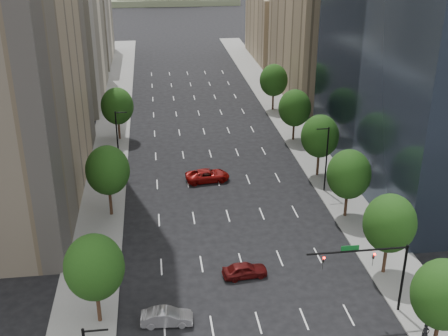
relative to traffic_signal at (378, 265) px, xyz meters
name	(u,v)px	position (x,y,z in m)	size (l,w,h in m)	color
sidewalk_left	(103,187)	(-26.03, 30.00, -5.10)	(6.00, 200.00, 0.15)	slate
sidewalk_right	(327,174)	(4.97, 30.00, -5.10)	(6.00, 200.00, 0.15)	slate
midrise_cream_left	(59,9)	(-35.53, 73.00, 12.33)	(14.00, 30.00, 35.00)	beige
filler_left	(81,25)	(-35.53, 106.00, 3.83)	(14.00, 26.00, 18.00)	beige
parking_tan_right	(320,19)	(14.47, 70.00, 9.83)	(14.00, 30.00, 30.00)	#8C7759
filler_right	(281,26)	(14.47, 103.00, 2.83)	(14.00, 26.00, 16.00)	#8C7759
tree_right_0	(443,294)	(3.47, -5.00, 0.22)	(5.20, 5.20, 8.39)	#382316
tree_right_1	(390,223)	(3.47, 6.00, 0.58)	(5.20, 5.20, 8.75)	#382316
tree_right_2	(349,174)	(3.47, 18.00, 0.43)	(5.20, 5.20, 8.61)	#382316
tree_right_3	(320,136)	(3.47, 30.00, 0.72)	(5.20, 5.20, 8.89)	#382316
tree_right_4	(295,108)	(3.47, 44.00, 0.29)	(5.20, 5.20, 8.46)	#382316
tree_right_5	(274,80)	(3.47, 60.00, 0.58)	(5.20, 5.20, 8.75)	#382316
tree_left_0	(94,267)	(-24.53, 2.00, 0.58)	(5.20, 5.20, 8.75)	#382316
tree_left_1	(108,170)	(-24.53, 22.00, 0.79)	(5.20, 5.20, 8.97)	#382316
tree_left_2	(117,106)	(-24.53, 48.00, 0.50)	(5.20, 5.20, 8.68)	#382316
streetlight_rn	(326,158)	(2.91, 25.00, -0.33)	(1.70, 0.20, 9.00)	black
streetlight_ln	(118,140)	(-23.96, 35.00, -0.33)	(1.70, 0.20, 9.00)	black
traffic_signal	(378,265)	(0.00, 0.00, 0.00)	(9.12, 0.40, 7.38)	black
car_maroon	(245,270)	(-10.58, 7.19, -4.40)	(1.82, 4.53, 1.54)	#4C0C0C
car_silver	(167,317)	(-18.60, 0.90, -4.42)	(1.60, 4.60, 1.51)	gray
car_red_far	(208,175)	(-11.95, 30.23, -4.34)	(2.77, 6.01, 1.67)	maroon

